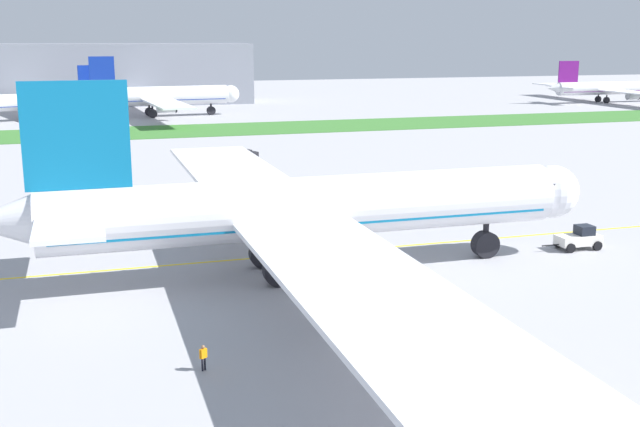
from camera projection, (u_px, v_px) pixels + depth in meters
ground_plane at (344, 262)px, 69.83m from camera, size 600.00×600.00×0.00m
apron_taxi_line at (332, 252)px, 73.24m from camera, size 280.00×0.36×0.01m
grass_median_strip at (187, 131)px, 168.38m from camera, size 320.00×24.00×0.10m
airliner_foreground at (301, 209)px, 65.27m from camera, size 52.78×83.99×16.55m
pushback_tug at (579, 238)px, 74.06m from camera, size 5.99×2.32×2.27m
ground_crew_wingwalker_port at (203, 355)px, 46.91m from camera, size 0.51×0.42×1.63m
service_truck_baggage_loader at (241, 158)px, 120.52m from camera, size 5.56×4.05×2.77m
parked_airliner_far_centre at (39, 102)px, 189.85m from camera, size 37.71×60.61×12.97m
parked_airliner_far_right at (159, 96)px, 197.31m from camera, size 42.04×65.83×15.22m
parked_airliner_far_outer at (609, 88)px, 241.17m from camera, size 44.36×71.35×12.83m
terminal_building at (32, 75)px, 226.50m from camera, size 127.08×20.00×18.00m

